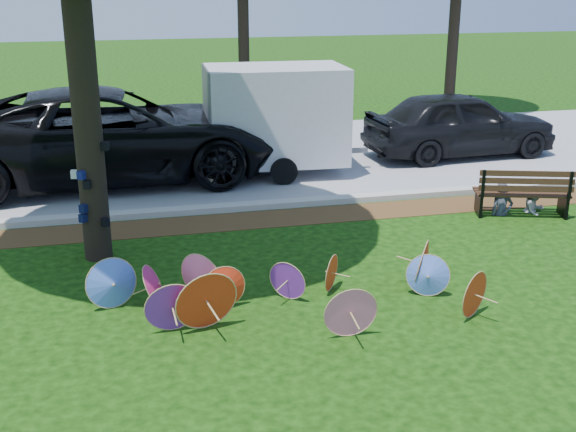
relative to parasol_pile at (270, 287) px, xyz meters
name	(u,v)px	position (x,y,z in m)	size (l,w,h in m)	color
ground	(286,333)	(0.07, -0.66, -0.36)	(90.00, 90.00, 0.00)	black
mulch_strip	(231,222)	(0.07, 3.84, -0.35)	(90.00, 1.00, 0.01)	#472D16
curb	(225,208)	(0.07, 4.54, -0.30)	(90.00, 0.30, 0.12)	#B7B5AD
street	(200,160)	(0.07, 8.69, -0.35)	(90.00, 8.00, 0.01)	gray
parasol_pile	(270,287)	(0.00, 0.00, 0.00)	(5.38, 1.95, 0.86)	red
black_van	(112,135)	(-2.02, 7.32, 0.67)	(3.41, 7.41, 2.06)	black
dark_pickup	(460,124)	(6.52, 7.66, 0.47)	(1.94, 4.83, 1.65)	black
cargo_trailer	(276,114)	(1.64, 7.07, 1.02)	(3.07, 1.95, 2.75)	silver
park_bench	(521,191)	(5.55, 3.02, 0.11)	(1.79, 0.68, 0.93)	black
person_left	(504,184)	(5.20, 3.07, 0.25)	(0.45, 0.29, 1.22)	#3A3F50
person_right	(537,187)	(5.90, 3.07, 0.16)	(0.50, 0.39, 1.03)	#BAB8C2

